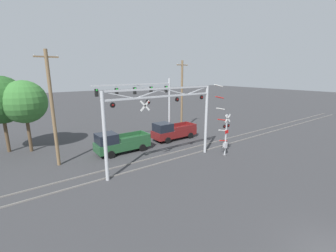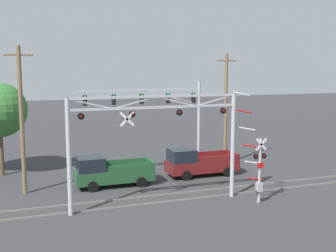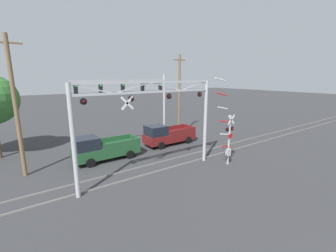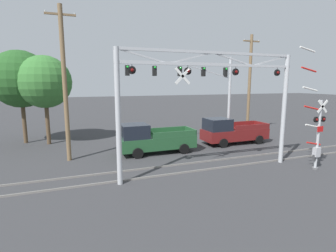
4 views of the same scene
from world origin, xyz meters
name	(u,v)px [view 2 (image 2 of 4)]	position (x,y,z in m)	size (l,w,h in m)	color
rail_track_near	(155,203)	(0.00, 13.60, 0.05)	(80.00, 0.08, 0.10)	gray
rail_track_far	(148,196)	(0.00, 15.04, 0.05)	(80.00, 0.08, 0.10)	gray
crossing_gantry	(156,134)	(-0.01, 13.32, 4.43)	(10.58, 0.29, 6.71)	#B7BABF
crossing_signal_mast	(257,168)	(5.91, 11.52, 2.25)	(2.35, 0.35, 6.96)	#B7BABF
traffic_signal_span	(168,109)	(3.32, 20.49, 5.09)	(9.69, 0.39, 7.24)	#B7BABF
pickup_truck_lead	(109,172)	(-1.86, 18.39, 1.02)	(5.50, 2.26, 2.19)	#23512D
pickup_truck_following	(198,163)	(5.19, 18.92, 1.02)	(5.57, 2.26, 2.19)	maroon
utility_pole_left	(22,119)	(-7.52, 18.61, 5.02)	(1.80, 0.28, 9.73)	brown
utility_pole_right	(226,108)	(9.02, 21.76, 4.90)	(1.80, 0.28, 9.50)	brown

